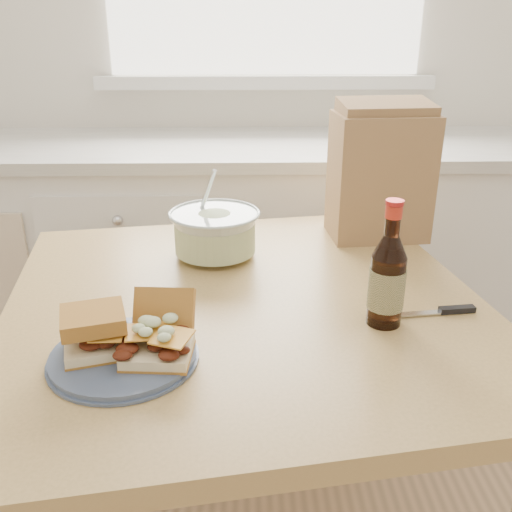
{
  "coord_description": "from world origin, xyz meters",
  "views": [
    {
      "loc": [
        -0.09,
        -0.37,
        1.37
      ],
      "look_at": [
        -0.06,
        0.73,
        0.9
      ],
      "focal_mm": 40.0,
      "sensor_mm": 36.0,
      "label": 1
    }
  ],
  "objects_px": {
    "coleslaw_bowl": "(215,235)",
    "paper_bag": "(380,177)",
    "dining_table": "(246,347)",
    "plate": "(124,357)",
    "beer_bottle": "(387,279)"
  },
  "relations": [
    {
      "from": "coleslaw_bowl",
      "to": "paper_bag",
      "type": "distance_m",
      "value": 0.46
    },
    {
      "from": "dining_table",
      "to": "paper_bag",
      "type": "distance_m",
      "value": 0.58
    },
    {
      "from": "coleslaw_bowl",
      "to": "plate",
      "type": "bearing_deg",
      "value": -106.75
    },
    {
      "from": "coleslaw_bowl",
      "to": "beer_bottle",
      "type": "height_order",
      "value": "beer_bottle"
    },
    {
      "from": "plate",
      "to": "beer_bottle",
      "type": "distance_m",
      "value": 0.5
    },
    {
      "from": "coleslaw_bowl",
      "to": "dining_table",
      "type": "bearing_deg",
      "value": -72.48
    },
    {
      "from": "coleslaw_bowl",
      "to": "paper_bag",
      "type": "xyz_separation_m",
      "value": [
        0.43,
        0.14,
        0.11
      ]
    },
    {
      "from": "plate",
      "to": "paper_bag",
      "type": "height_order",
      "value": "paper_bag"
    },
    {
      "from": "beer_bottle",
      "to": "dining_table",
      "type": "bearing_deg",
      "value": 170.15
    },
    {
      "from": "paper_bag",
      "to": "dining_table",
      "type": "bearing_deg",
      "value": -138.59
    },
    {
      "from": "dining_table",
      "to": "plate",
      "type": "distance_m",
      "value": 0.34
    },
    {
      "from": "dining_table",
      "to": "plate",
      "type": "relative_size",
      "value": 4.48
    },
    {
      "from": "coleslaw_bowl",
      "to": "beer_bottle",
      "type": "bearing_deg",
      "value": -44.98
    },
    {
      "from": "plate",
      "to": "beer_bottle",
      "type": "relative_size",
      "value": 1.01
    },
    {
      "from": "beer_bottle",
      "to": "coleslaw_bowl",
      "type": "bearing_deg",
      "value": 147.35
    }
  ]
}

